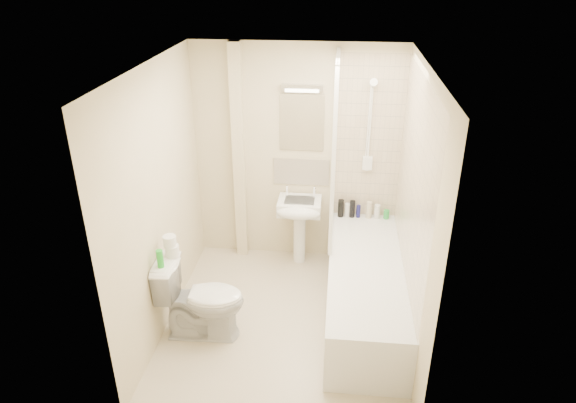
# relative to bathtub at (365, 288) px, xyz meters

# --- Properties ---
(floor) EXTENTS (2.50, 2.50, 0.00)m
(floor) POSITION_rel_bathtub_xyz_m (-0.75, -0.20, -0.29)
(floor) COLOR beige
(floor) RESTS_ON ground
(wall_back) EXTENTS (2.20, 0.02, 2.40)m
(wall_back) POSITION_rel_bathtub_xyz_m (-0.75, 1.05, 0.91)
(wall_back) COLOR beige
(wall_back) RESTS_ON ground
(wall_left) EXTENTS (0.02, 2.50, 2.40)m
(wall_left) POSITION_rel_bathtub_xyz_m (-1.85, -0.20, 0.91)
(wall_left) COLOR beige
(wall_left) RESTS_ON ground
(wall_right) EXTENTS (0.02, 2.50, 2.40)m
(wall_right) POSITION_rel_bathtub_xyz_m (0.35, -0.20, 0.91)
(wall_right) COLOR beige
(wall_right) RESTS_ON ground
(ceiling) EXTENTS (2.20, 2.50, 0.02)m
(ceiling) POSITION_rel_bathtub_xyz_m (-0.75, -0.20, 2.11)
(ceiling) COLOR white
(ceiling) RESTS_ON wall_back
(tile_back) EXTENTS (0.70, 0.01, 1.75)m
(tile_back) POSITION_rel_bathtub_xyz_m (0.00, 1.04, 1.14)
(tile_back) COLOR beige
(tile_back) RESTS_ON wall_back
(tile_right) EXTENTS (0.01, 2.10, 1.75)m
(tile_right) POSITION_rel_bathtub_xyz_m (0.34, 0.00, 1.14)
(tile_right) COLOR beige
(tile_right) RESTS_ON wall_right
(pipe_boxing) EXTENTS (0.12, 0.12, 2.40)m
(pipe_boxing) POSITION_rel_bathtub_xyz_m (-1.37, 0.99, 0.91)
(pipe_boxing) COLOR beige
(pipe_boxing) RESTS_ON ground
(splashback) EXTENTS (0.60, 0.02, 0.30)m
(splashback) POSITION_rel_bathtub_xyz_m (-0.70, 1.04, 0.74)
(splashback) COLOR beige
(splashback) RESTS_ON wall_back
(mirror) EXTENTS (0.46, 0.01, 0.60)m
(mirror) POSITION_rel_bathtub_xyz_m (-0.70, 1.04, 1.29)
(mirror) COLOR white
(mirror) RESTS_ON wall_back
(strip_light) EXTENTS (0.42, 0.07, 0.07)m
(strip_light) POSITION_rel_bathtub_xyz_m (-0.70, 1.02, 1.66)
(strip_light) COLOR silver
(strip_light) RESTS_ON wall_back
(bathtub) EXTENTS (0.70, 2.10, 0.55)m
(bathtub) POSITION_rel_bathtub_xyz_m (0.00, 0.00, 0.00)
(bathtub) COLOR white
(bathtub) RESTS_ON ground
(shower_screen) EXTENTS (0.04, 0.92, 1.80)m
(shower_screen) POSITION_rel_bathtub_xyz_m (-0.35, 0.60, 1.16)
(shower_screen) COLOR white
(shower_screen) RESTS_ON bathtub
(shower_fixture) EXTENTS (0.10, 0.16, 0.99)m
(shower_fixture) POSITION_rel_bathtub_xyz_m (-0.00, 0.99, 1.26)
(shower_fixture) COLOR white
(shower_fixture) RESTS_ON wall_back
(pedestal_sink) EXTENTS (0.46, 0.44, 0.89)m
(pedestal_sink) POSITION_rel_bathtub_xyz_m (-0.70, 0.81, 0.34)
(pedestal_sink) COLOR white
(pedestal_sink) RESTS_ON ground
(bottle_black_a) EXTENTS (0.07, 0.07, 0.20)m
(bottle_black_a) POSITION_rel_bathtub_xyz_m (-0.25, 0.96, 0.36)
(bottle_black_a) COLOR black
(bottle_black_a) RESTS_ON bathtub
(bottle_white_a) EXTENTS (0.06, 0.06, 0.16)m
(bottle_white_a) POSITION_rel_bathtub_xyz_m (-0.18, 0.96, 0.34)
(bottle_white_a) COLOR silver
(bottle_white_a) RESTS_ON bathtub
(bottle_black_b) EXTENTS (0.06, 0.06, 0.19)m
(bottle_black_b) POSITION_rel_bathtub_xyz_m (-0.13, 0.96, 0.36)
(bottle_black_b) COLOR black
(bottle_black_b) RESTS_ON bathtub
(bottle_blue) EXTENTS (0.05, 0.05, 0.14)m
(bottle_blue) POSITION_rel_bathtub_xyz_m (-0.06, 0.96, 0.33)
(bottle_blue) COLOR navy
(bottle_blue) RESTS_ON bathtub
(bottle_cream) EXTENTS (0.06, 0.06, 0.19)m
(bottle_cream) POSITION_rel_bathtub_xyz_m (0.05, 0.96, 0.36)
(bottle_cream) COLOR beige
(bottle_cream) RESTS_ON bathtub
(bottle_white_b) EXTENTS (0.06, 0.06, 0.16)m
(bottle_white_b) POSITION_rel_bathtub_xyz_m (0.14, 0.96, 0.34)
(bottle_white_b) COLOR white
(bottle_white_b) RESTS_ON bathtub
(bottle_green) EXTENTS (0.06, 0.06, 0.10)m
(bottle_green) POSITION_rel_bathtub_xyz_m (0.24, 0.96, 0.31)
(bottle_green) COLOR green
(bottle_green) RESTS_ON bathtub
(toilet) EXTENTS (0.49, 0.79, 0.77)m
(toilet) POSITION_rel_bathtub_xyz_m (-1.47, -0.45, 0.10)
(toilet) COLOR white
(toilet) RESTS_ON ground
(toilet_roll_lower) EXTENTS (0.12, 0.12, 0.10)m
(toilet_roll_lower) POSITION_rel_bathtub_xyz_m (-1.72, -0.37, 0.54)
(toilet_roll_lower) COLOR white
(toilet_roll_lower) RESTS_ON toilet
(toilet_roll_upper) EXTENTS (0.11, 0.11, 0.09)m
(toilet_roll_upper) POSITION_rel_bathtub_xyz_m (-1.73, -0.37, 0.63)
(toilet_roll_upper) COLOR white
(toilet_roll_upper) RESTS_ON toilet_roll_lower
(green_bottle) EXTENTS (0.06, 0.06, 0.16)m
(green_bottle) POSITION_rel_bathtub_xyz_m (-1.76, -0.55, 0.56)
(green_bottle) COLOR green
(green_bottle) RESTS_ON toilet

